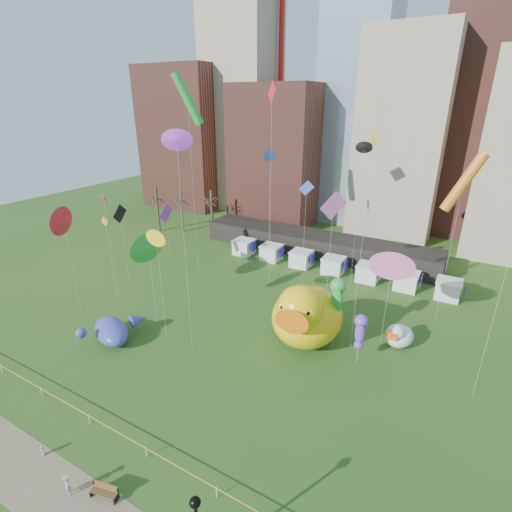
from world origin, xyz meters
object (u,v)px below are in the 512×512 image
Objects in this scene: whale_inflatable at (113,330)px; toddler at (43,451)px; seahorse_purple at (360,329)px; small_duck at (398,335)px; big_duck at (306,315)px; park_bench at (105,491)px; seahorse_green at (337,296)px; woman at (68,486)px.

whale_inflatable is 8.53× the size of toddler.
whale_inflatable is (-23.07, -8.73, -2.62)m from seahorse_purple.
toddler is at bearing -110.75° from small_duck.
big_duck reaches higher than seahorse_purple.
park_bench is at bearing -18.65° from whale_inflatable.
seahorse_green reaches higher than whale_inflatable.
whale_inflatable is at bearing 109.36° from toddler.
seahorse_green is at bearing 49.58° from toddler.
toddler is (6.85, -12.34, -0.71)m from whale_inflatable.
big_duck is 1.31× the size of seahorse_green.
woman reaches higher than toddler.
park_bench is 6.26m from toddler.
seahorse_purple is 6.50× the size of toddler.
toddler is at bearing 167.21° from park_bench.
woman is at bearing -127.12° from seahorse_green.
seahorse_purple is at bearing -42.15° from seahorse_green.
big_duck reaches higher than toddler.
seahorse_purple is 2.82× the size of park_bench.
whale_inflatable is at bearing 123.42° from park_bench.
small_duck is 6.02m from seahorse_purple.
seahorse_green is at bearing 14.03° from big_duck.
park_bench is 2.30× the size of toddler.
whale_inflatable is 17.28m from woman.
big_duck is at bearing 162.95° from seahorse_purple.
small_duck is 28.73m from park_bench.
woman is (-2.11, -1.06, 0.23)m from park_bench.
small_duck reaches higher than whale_inflatable.
toddler is (-4.15, 0.99, -0.31)m from woman.
seahorse_purple reaches higher than woman.
park_bench is (-12.77, -25.72, -0.79)m from small_duck.
woman is at bearing -111.66° from big_duck.
seahorse_green is (2.71, 0.96, 2.35)m from big_duck.
seahorse_green is 5.36× the size of woman.
toddler is at bearing -121.87° from big_duck.
small_duck is 2.78× the size of woman.
small_duck is 0.52× the size of seahorse_green.
seahorse_purple is (2.85, -1.42, -2.02)m from seahorse_green.
seahorse_purple is at bearing -10.23° from big_duck.
toddler is at bearing -136.41° from seahorse_green.
seahorse_green reaches higher than seahorse_purple.
whale_inflatable is at bearing -136.86° from small_duck.
small_duck is 29.17m from whale_inflatable.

